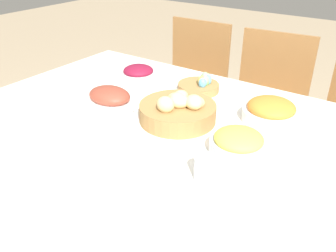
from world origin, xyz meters
The scene contains 15 objects.
dining_table centered at (0.00, 0.00, 0.38)m, with size 1.85×1.12×0.76m.
chair_far_left centered at (-0.53, 0.88, 0.50)m, with size 0.43×0.43×0.91m.
chair_far_center centered at (-0.01, 0.88, 0.50)m, with size 0.45×0.45×0.91m.
bread_basket centered at (-0.06, 0.04, 0.81)m, with size 0.30×0.30×0.12m.
egg_basket centered at (-0.14, 0.34, 0.79)m, with size 0.19×0.19×0.08m.
ham_platter centered at (-0.40, 0.01, 0.79)m, with size 0.30×0.21×0.07m.
pineapple_bowl centered at (0.23, -0.04, 0.80)m, with size 0.19×0.19×0.08m.
carrot_bowl centered at (0.23, 0.23, 0.80)m, with size 0.21×0.21×0.09m.
beet_salad_bowl centered at (-0.45, 0.27, 0.80)m, with size 0.17×0.17×0.08m.
dinner_plate centered at (-0.03, -0.40, 0.77)m, with size 0.24×0.24×0.01m.
fork centered at (-0.17, -0.40, 0.76)m, with size 0.02×0.19×0.00m.
knife centered at (0.12, -0.40, 0.76)m, with size 0.02×0.19×0.00m.
spoon centered at (0.15, -0.40, 0.76)m, with size 0.02×0.19×0.00m.
drinking_cup centered at (0.21, -0.23, 0.80)m, with size 0.07×0.07×0.08m.
butter_dish centered at (-0.25, -0.22, 0.78)m, with size 0.10×0.06×0.03m.
Camera 1 is at (0.61, -0.99, 1.41)m, focal length 38.00 mm.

